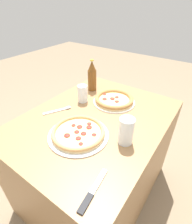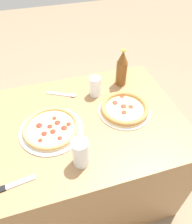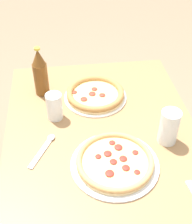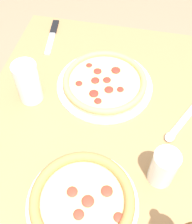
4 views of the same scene
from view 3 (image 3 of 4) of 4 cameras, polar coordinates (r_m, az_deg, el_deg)
The scene contains 7 objects.
table at distance 1.58m, azimuth 0.93°, elevation -13.26°, with size 1.05×0.80×0.75m.
pizza_pepperoni at distance 1.16m, azimuth 3.48°, elevation -9.09°, with size 0.33×0.33×0.04m.
pizza_salami at distance 1.46m, azimuth -0.12°, elevation 3.25°, with size 0.29×0.29×0.04m.
glass_water at distance 1.34m, azimuth -7.60°, elevation 0.83°, with size 0.07×0.07×0.12m.
glass_lemonade at distance 1.25m, azimuth 13.15°, elevation -2.96°, with size 0.08×0.08×0.15m.
beer_bottle at distance 1.46m, azimuth -10.16°, elevation 7.11°, with size 0.07×0.07×0.24m.
spoon at distance 1.25m, azimuth -9.28°, elevation -6.22°, with size 0.18×0.11×0.01m.
Camera 3 is at (-0.93, 0.14, 1.65)m, focal length 50.00 mm.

